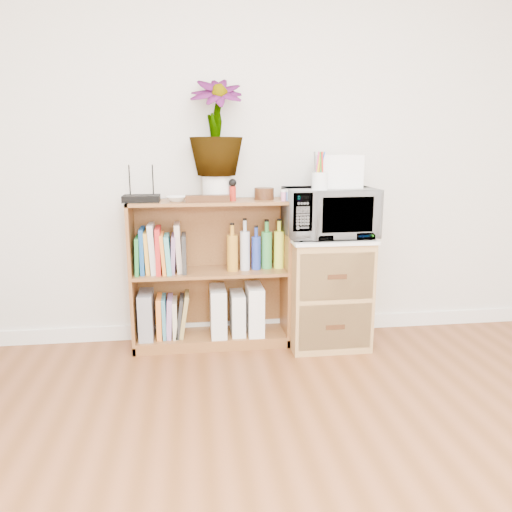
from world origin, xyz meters
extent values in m
cube|color=white|center=(0.00, 2.24, 0.05)|extent=(4.00, 0.02, 0.10)
cube|color=brown|center=(-0.35, 2.10, 0.47)|extent=(1.00, 0.30, 0.95)
cube|color=#9E7542|center=(0.40, 2.02, 0.35)|extent=(0.50, 0.45, 0.70)
imported|color=silver|center=(0.40, 2.02, 0.87)|extent=(0.56, 0.39, 0.31)
cylinder|color=white|center=(0.30, 1.90, 1.08)|extent=(0.10, 0.10, 0.10)
cube|color=white|center=(0.46, 2.06, 1.13)|extent=(0.26, 0.21, 0.20)
cube|color=black|center=(-0.76, 2.08, 0.97)|extent=(0.22, 0.15, 0.04)
imported|color=white|center=(-0.55, 2.07, 0.97)|extent=(0.13, 0.13, 0.03)
cylinder|color=silver|center=(-0.30, 2.12, 1.03)|extent=(0.18, 0.18, 0.15)
imported|color=#2F7531|center=(-0.30, 2.12, 1.39)|extent=(0.33, 0.33, 0.58)
cube|color=#391C0F|center=(-0.36, 2.00, 0.97)|extent=(0.26, 0.07, 0.04)
cylinder|color=#AD2015|center=(-0.20, 2.06, 0.99)|extent=(0.04, 0.04, 0.09)
cylinder|color=#34180E|center=(0.00, 2.11, 0.99)|extent=(0.12, 0.12, 0.07)
cube|color=pink|center=(0.14, 2.01, 0.98)|extent=(0.11, 0.04, 0.05)
cube|color=gray|center=(-0.77, 2.10, 0.22)|extent=(0.09, 0.24, 0.30)
cube|color=silver|center=(-0.31, 2.09, 0.23)|extent=(0.10, 0.25, 0.31)
cube|color=silver|center=(-0.18, 2.09, 0.21)|extent=(0.09, 0.22, 0.28)
cube|color=white|center=(-0.07, 2.09, 0.23)|extent=(0.10, 0.26, 0.32)
cube|color=#207A32|center=(-0.80, 2.10, 0.62)|extent=(0.03, 0.20, 0.23)
cube|color=#174B8F|center=(-0.77, 2.10, 0.64)|extent=(0.03, 0.20, 0.28)
cube|color=gold|center=(-0.74, 2.10, 0.63)|extent=(0.03, 0.20, 0.26)
cube|color=beige|center=(-0.71, 2.10, 0.66)|extent=(0.05, 0.20, 0.31)
cube|color=red|center=(-0.67, 2.10, 0.64)|extent=(0.03, 0.20, 0.29)
cube|color=orange|center=(-0.64, 2.10, 0.63)|extent=(0.04, 0.20, 0.25)
cube|color=teal|center=(-0.61, 2.10, 0.62)|extent=(0.04, 0.20, 0.24)
cube|color=#886192|center=(-0.58, 2.10, 0.62)|extent=(0.04, 0.20, 0.24)
cube|color=#C6AD9A|center=(-0.55, 2.10, 0.65)|extent=(0.05, 0.20, 0.31)
cube|color=#2A2A2A|center=(-0.51, 2.10, 0.62)|extent=(0.03, 0.20, 0.24)
cylinder|color=#BF8223|center=(-0.21, 2.10, 0.65)|extent=(0.07, 0.07, 0.30)
cylinder|color=silver|center=(-0.13, 2.10, 0.66)|extent=(0.06, 0.06, 0.32)
cylinder|color=#223AA2|center=(-0.05, 2.10, 0.64)|extent=(0.06, 0.06, 0.27)
cylinder|color=green|center=(0.02, 2.10, 0.65)|extent=(0.07, 0.07, 0.31)
cylinder|color=#DBF239|center=(0.10, 2.10, 0.66)|extent=(0.07, 0.07, 0.31)
cube|color=orange|center=(-0.68, 2.10, 0.20)|extent=(0.03, 0.19, 0.27)
cube|color=teal|center=(-0.65, 2.10, 0.20)|extent=(0.03, 0.19, 0.26)
cube|color=#956EA5|center=(-0.62, 2.10, 0.20)|extent=(0.05, 0.19, 0.26)
cube|color=beige|center=(-0.59, 2.10, 0.19)|extent=(0.03, 0.19, 0.24)
cube|color=#272727|center=(-0.55, 2.10, 0.20)|extent=(0.06, 0.19, 0.26)
cube|color=olive|center=(-0.53, 2.10, 0.21)|extent=(0.07, 0.19, 0.28)
camera|label=1|loc=(-0.47, -1.02, 1.29)|focal=35.00mm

